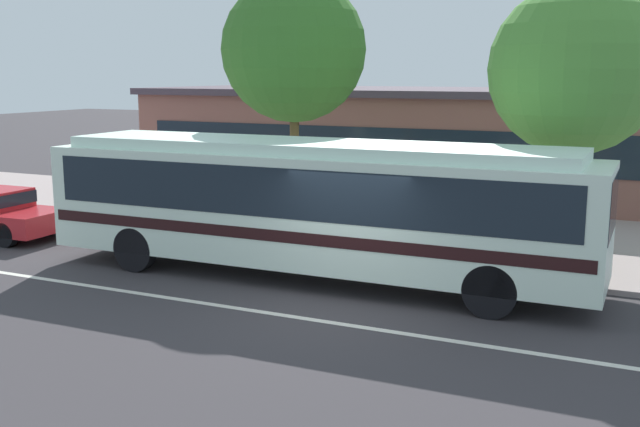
# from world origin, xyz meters

# --- Properties ---
(ground_plane) EXTENTS (120.00, 120.00, 0.00)m
(ground_plane) POSITION_xyz_m (0.00, 0.00, 0.00)
(ground_plane) COLOR #393538
(sidewalk_slab) EXTENTS (60.00, 8.00, 0.12)m
(sidewalk_slab) POSITION_xyz_m (0.00, 7.08, 0.06)
(sidewalk_slab) COLOR #A4928F
(sidewalk_slab) RESTS_ON ground_plane
(lane_stripe_center) EXTENTS (56.00, 0.16, 0.01)m
(lane_stripe_center) POSITION_xyz_m (0.00, -0.80, 0.00)
(lane_stripe_center) COLOR silver
(lane_stripe_center) RESTS_ON ground_plane
(transit_bus) EXTENTS (11.99, 2.66, 2.95)m
(transit_bus) POSITION_xyz_m (-1.34, 1.73, 1.71)
(transit_bus) COLOR silver
(transit_bus) RESTS_ON ground_plane
(pedestrian_waiting_near_sign) EXTENTS (0.47, 0.47, 1.64)m
(pedestrian_waiting_near_sign) POSITION_xyz_m (-3.97, 4.79, 1.08)
(pedestrian_waiting_near_sign) COLOR #1B294A
(pedestrian_waiting_near_sign) RESTS_ON sidewalk_slab
(bus_stop_sign) EXTENTS (0.11, 0.44, 2.45)m
(bus_stop_sign) POSITION_xyz_m (2.45, 3.69, 1.69)
(bus_stop_sign) COLOR gray
(bus_stop_sign) RESTS_ON sidewalk_slab
(street_tree_near_stop) EXTENTS (3.89, 3.89, 6.80)m
(street_tree_near_stop) POSITION_xyz_m (-3.85, 5.85, 4.96)
(street_tree_near_stop) COLOR brown
(street_tree_near_stop) RESTS_ON sidewalk_slab
(street_tree_mid_block) EXTENTS (3.79, 3.79, 6.22)m
(street_tree_mid_block) POSITION_xyz_m (3.44, 5.14, 4.43)
(street_tree_mid_block) COLOR brown
(street_tree_mid_block) RESTS_ON sidewalk_slab
(station_building) EXTENTS (22.18, 7.82, 3.79)m
(station_building) POSITION_xyz_m (-2.16, 14.52, 1.91)
(station_building) COLOR #865449
(station_building) RESTS_ON ground_plane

